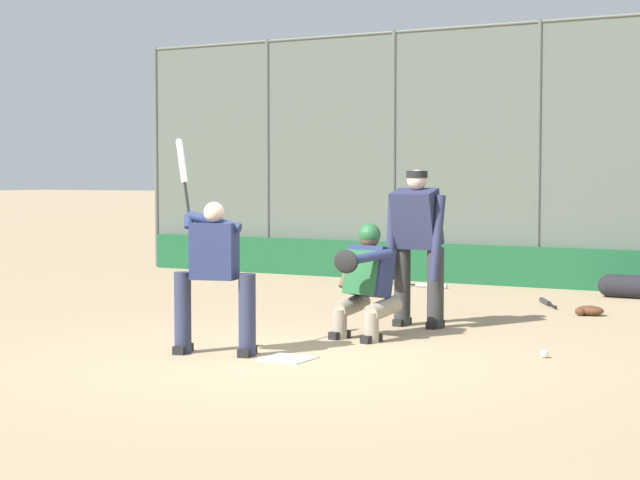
{
  "coord_description": "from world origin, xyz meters",
  "views": [
    {
      "loc": [
        -5.09,
        8.42,
        1.72
      ],
      "look_at": [
        0.22,
        -1.0,
        1.05
      ],
      "focal_mm": 60.0,
      "sensor_mm": 36.0,
      "label": 1
    }
  ],
  "objects": [
    {
      "name": "backstop_fence",
      "position": [
        0.0,
        -7.38,
        2.11
      ],
      "size": [
        14.67,
        0.08,
        4.05
      ],
      "color": "#515651",
      "rests_on": "ground_plane"
    },
    {
      "name": "ground_plane",
      "position": [
        0.0,
        0.0,
        0.0
      ],
      "size": [
        160.0,
        160.0,
        0.0
      ],
      "primitive_type": "plane",
      "color": "tan"
    },
    {
      "name": "fielding_glove_on_dirt",
      "position": [
        -1.6,
        -4.42,
        0.06
      ],
      "size": [
        0.34,
        0.26,
        0.12
      ],
      "color": "#56331E",
      "rests_on": "ground_plane"
    },
    {
      "name": "home_plate_marker",
      "position": [
        0.0,
        0.0,
        0.01
      ],
      "size": [
        0.43,
        0.43,
        0.01
      ],
      "primitive_type": "cube",
      "color": "white",
      "rests_on": "ground_plane"
    },
    {
      "name": "catcher_behind_plate",
      "position": [
        -0.06,
        -1.46,
        0.62
      ],
      "size": [
        0.66,
        0.8,
        1.2
      ],
      "rotation": [
        0.0,
        0.0,
        -0.17
      ],
      "color": "gray",
      "rests_on": "ground_plane"
    },
    {
      "name": "umpire_home",
      "position": [
        -0.18,
        -2.49,
        0.95
      ],
      "size": [
        0.72,
        0.44,
        1.77
      ],
      "rotation": [
        0.0,
        0.0,
        -0.03
      ],
      "color": "#333333",
      "rests_on": "ground_plane"
    },
    {
      "name": "batter_at_plate",
      "position": [
        0.76,
        0.11,
        0.79
      ],
      "size": [
        1.07,
        0.56,
        2.07
      ],
      "rotation": [
        0.0,
        0.0,
        0.25
      ],
      "color": "#2D334C",
      "rests_on": "ground_plane"
    },
    {
      "name": "baseball_loose",
      "position": [
        -2.06,
        -1.24,
        0.04
      ],
      "size": [
        0.07,
        0.07,
        0.07
      ],
      "primitive_type": "sphere",
      "color": "white",
      "rests_on": "ground_plane"
    },
    {
      "name": "spare_bat_third_base_side",
      "position": [
        1.4,
        -6.4,
        0.03
      ],
      "size": [
        0.89,
        0.08,
        0.07
      ],
      "rotation": [
        0.0,
        0.0,
        3.12
      ],
      "color": "black",
      "rests_on": "ground_plane"
    },
    {
      "name": "spare_bat_near_backstop",
      "position": [
        -0.82,
        -5.22,
        0.03
      ],
      "size": [
        0.46,
        0.75,
        0.07
      ],
      "rotation": [
        0.0,
        0.0,
        5.23
      ],
      "color": "black",
      "rests_on": "ground_plane"
    },
    {
      "name": "padding_wall",
      "position": [
        0.0,
        -7.28,
        0.3
      ],
      "size": [
        14.3,
        0.18,
        0.61
      ],
      "primitive_type": "cube",
      "color": "#19512D",
      "rests_on": "ground_plane"
    }
  ]
}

